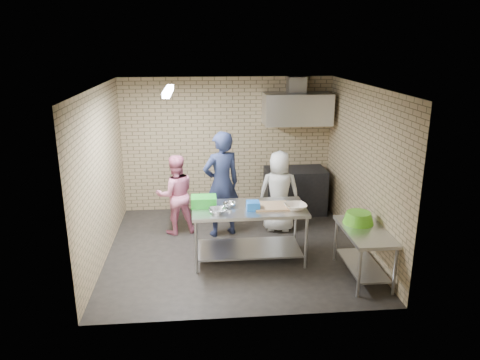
# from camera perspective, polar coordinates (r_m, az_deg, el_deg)

# --- Properties ---
(floor) EXTENTS (4.20, 4.20, 0.00)m
(floor) POSITION_cam_1_polar(r_m,az_deg,el_deg) (7.79, -0.61, -8.57)
(floor) COLOR black
(floor) RESTS_ON ground
(ceiling) EXTENTS (4.20, 4.20, 0.00)m
(ceiling) POSITION_cam_1_polar(r_m,az_deg,el_deg) (7.06, -0.67, 11.62)
(ceiling) COLOR black
(ceiling) RESTS_ON ground
(back_wall) EXTENTS (4.20, 0.06, 2.70)m
(back_wall) POSITION_cam_1_polar(r_m,az_deg,el_deg) (9.24, -1.63, 4.42)
(back_wall) COLOR tan
(back_wall) RESTS_ON ground
(front_wall) EXTENTS (4.20, 0.06, 2.70)m
(front_wall) POSITION_cam_1_polar(r_m,az_deg,el_deg) (5.42, 1.06, -4.78)
(front_wall) COLOR tan
(front_wall) RESTS_ON ground
(left_wall) EXTENTS (0.06, 4.00, 2.70)m
(left_wall) POSITION_cam_1_polar(r_m,az_deg,el_deg) (7.45, -16.96, 0.57)
(left_wall) COLOR tan
(left_wall) RESTS_ON ground
(right_wall) EXTENTS (0.06, 4.00, 2.70)m
(right_wall) POSITION_cam_1_polar(r_m,az_deg,el_deg) (7.76, 15.02, 1.37)
(right_wall) COLOR tan
(right_wall) RESTS_ON ground
(prep_table) EXTENTS (1.76, 0.88, 0.88)m
(prep_table) POSITION_cam_1_polar(r_m,az_deg,el_deg) (7.27, 1.12, -6.68)
(prep_table) COLOR silver
(prep_table) RESTS_ON floor
(side_counter) EXTENTS (0.60, 1.20, 0.75)m
(side_counter) POSITION_cam_1_polar(r_m,az_deg,el_deg) (7.02, 15.12, -8.80)
(side_counter) COLOR silver
(side_counter) RESTS_ON floor
(stove) EXTENTS (1.20, 0.70, 0.90)m
(stove) POSITION_cam_1_polar(r_m,az_deg,el_deg) (9.33, 6.86, -1.32)
(stove) COLOR black
(stove) RESTS_ON floor
(range_hood) EXTENTS (1.30, 0.60, 0.60)m
(range_hood) POSITION_cam_1_polar(r_m,az_deg,el_deg) (9.00, 7.16, 8.81)
(range_hood) COLOR silver
(range_hood) RESTS_ON back_wall
(hood_duct) EXTENTS (0.35, 0.30, 0.30)m
(hood_duct) POSITION_cam_1_polar(r_m,az_deg,el_deg) (9.09, 7.07, 11.75)
(hood_duct) COLOR #A5A8AD
(hood_duct) RESTS_ON back_wall
(wall_shelf) EXTENTS (0.80, 0.20, 0.04)m
(wall_shelf) POSITION_cam_1_polar(r_m,az_deg,el_deg) (9.28, 8.70, 7.86)
(wall_shelf) COLOR #3F2B19
(wall_shelf) RESTS_ON back_wall
(fluorescent_fixture) EXTENTS (0.10, 1.25, 0.08)m
(fluorescent_fixture) POSITION_cam_1_polar(r_m,az_deg,el_deg) (7.06, -8.95, 10.93)
(fluorescent_fixture) COLOR white
(fluorescent_fixture) RESTS_ON ceiling
(green_crate) EXTENTS (0.39, 0.29, 0.16)m
(green_crate) POSITION_cam_1_polar(r_m,az_deg,el_deg) (7.16, -4.55, -2.67)
(green_crate) COLOR #1C9923
(green_crate) RESTS_ON prep_table
(blue_tub) EXTENTS (0.20, 0.20, 0.13)m
(blue_tub) POSITION_cam_1_polar(r_m,az_deg,el_deg) (7.00, 1.64, -3.21)
(blue_tub) COLOR blue
(blue_tub) RESTS_ON prep_table
(cutting_board) EXTENTS (0.54, 0.41, 0.03)m
(cutting_board) POSITION_cam_1_polar(r_m,az_deg,el_deg) (7.13, 3.96, -3.27)
(cutting_board) COLOR tan
(cutting_board) RESTS_ON prep_table
(mixing_bowl_a) EXTENTS (0.30, 0.30, 0.07)m
(mixing_bowl_a) POSITION_cam_1_polar(r_m,az_deg,el_deg) (6.87, -2.83, -3.87)
(mixing_bowl_a) COLOR silver
(mixing_bowl_a) RESTS_ON prep_table
(mixing_bowl_b) EXTENTS (0.23, 0.23, 0.07)m
(mixing_bowl_b) POSITION_cam_1_polar(r_m,az_deg,el_deg) (7.12, -1.31, -3.11)
(mixing_bowl_b) COLOR silver
(mixing_bowl_b) RESTS_ON prep_table
(ceramic_bowl) EXTENTS (0.37, 0.37, 0.08)m
(ceramic_bowl) POSITION_cam_1_polar(r_m,az_deg,el_deg) (7.06, 6.94, -3.33)
(ceramic_bowl) COLOR beige
(ceramic_bowl) RESTS_ON prep_table
(green_basin) EXTENTS (0.46, 0.46, 0.17)m
(green_basin) POSITION_cam_1_polar(r_m,az_deg,el_deg) (7.05, 14.57, -4.57)
(green_basin) COLOR #59C626
(green_basin) RESTS_ON side_counter
(bottle_green) EXTENTS (0.06, 0.06, 0.15)m
(bottle_green) POSITION_cam_1_polar(r_m,az_deg,el_deg) (9.30, 9.64, 8.44)
(bottle_green) COLOR green
(bottle_green) RESTS_ON wall_shelf
(man_navy) EXTENTS (0.81, 0.68, 1.89)m
(man_navy) POSITION_cam_1_polar(r_m,az_deg,el_deg) (8.02, -2.32, -0.54)
(man_navy) COLOR #151C34
(man_navy) RESTS_ON floor
(woman_pink) EXTENTS (0.81, 0.70, 1.45)m
(woman_pink) POSITION_cam_1_polar(r_m,az_deg,el_deg) (8.25, -8.04, -1.82)
(woman_pink) COLOR pink
(woman_pink) RESTS_ON floor
(woman_white) EXTENTS (0.79, 0.58, 1.49)m
(woman_white) POSITION_cam_1_polar(r_m,az_deg,el_deg) (8.30, 4.91, -1.44)
(woman_white) COLOR white
(woman_white) RESTS_ON floor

